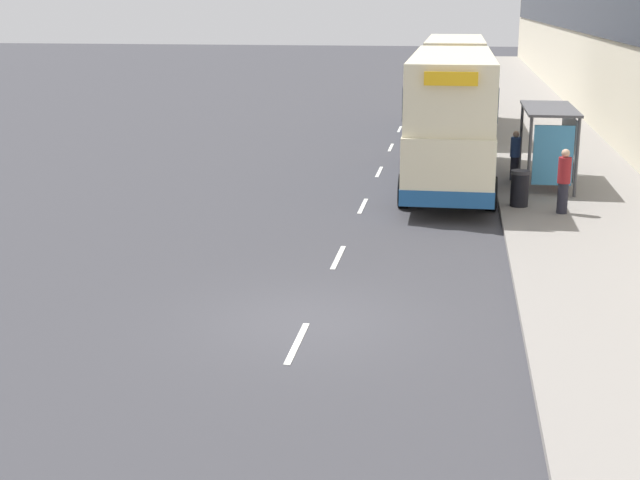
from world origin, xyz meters
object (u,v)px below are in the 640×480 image
(car_0, at_px, (457,92))
(pedestrian_at_shelter, at_px, (515,155))
(litter_bin, at_px, (520,188))
(double_decker_bus_near, at_px, (451,117))
(double_decker_bus_ahead, at_px, (454,83))
(pedestrian_1, at_px, (564,181))
(bus_shelter, at_px, (555,132))

(car_0, distance_m, pedestrian_at_shelter, 22.39)
(pedestrian_at_shelter, bearing_deg, car_0, 95.09)
(litter_bin, bearing_deg, double_decker_bus_near, 122.22)
(double_decker_bus_near, height_order, car_0, double_decker_bus_near)
(double_decker_bus_ahead, distance_m, pedestrian_at_shelter, 12.13)
(pedestrian_at_shelter, xyz_separation_m, litter_bin, (-0.08, -3.99, -0.31))
(double_decker_bus_ahead, height_order, pedestrian_1, double_decker_bus_ahead)
(double_decker_bus_ahead, height_order, car_0, double_decker_bus_ahead)
(car_0, relative_size, pedestrian_1, 2.32)
(double_decker_bus_near, xyz_separation_m, litter_bin, (2.08, -3.29, -1.62))
(double_decker_bus_ahead, distance_m, pedestrian_1, 16.95)
(double_decker_bus_near, distance_m, pedestrian_1, 5.30)
(double_decker_bus_near, relative_size, litter_bin, 10.37)
(litter_bin, bearing_deg, double_decker_bus_ahead, 97.41)
(bus_shelter, height_order, pedestrian_1, bus_shelter)
(bus_shelter, relative_size, litter_bin, 4.00)
(pedestrian_1, relative_size, litter_bin, 1.74)
(double_decker_bus_ahead, bearing_deg, double_decker_bus_near, -90.06)
(bus_shelter, relative_size, pedestrian_1, 2.30)
(bus_shelter, xyz_separation_m, double_decker_bus_ahead, (-3.28, 12.65, 0.41))
(pedestrian_1, bearing_deg, car_0, 96.43)
(bus_shelter, xyz_separation_m, pedestrian_1, (-0.09, -3.96, -0.80))
(double_decker_bus_ahead, relative_size, car_0, 2.61)
(double_decker_bus_near, xyz_separation_m, pedestrian_at_shelter, (2.15, 0.69, -1.31))
(pedestrian_at_shelter, xyz_separation_m, pedestrian_1, (1.06, -4.73, 0.09))
(litter_bin, bearing_deg, car_0, 94.16)
(bus_shelter, xyz_separation_m, pedestrian_at_shelter, (-1.15, 0.78, -0.90))
(litter_bin, bearing_deg, bus_shelter, 69.15)
(double_decker_bus_near, bearing_deg, litter_bin, -57.78)
(bus_shelter, height_order, pedestrian_at_shelter, bus_shelter)
(double_decker_bus_near, bearing_deg, double_decker_bus_ahead, 89.94)
(bus_shelter, xyz_separation_m, double_decker_bus_near, (-3.30, 0.08, 0.41))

